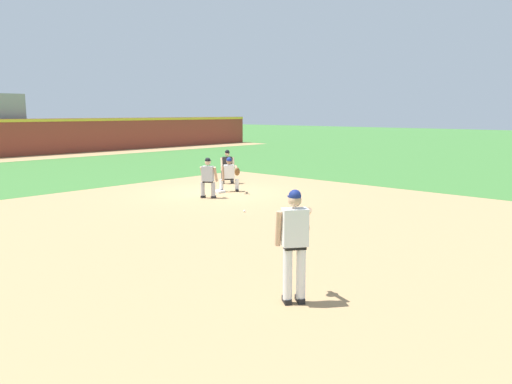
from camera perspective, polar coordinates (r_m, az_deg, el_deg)
ground_plane at (r=19.16m, az=-4.28°, el=-0.09°), size 160.00×160.00×0.00m
infield_dirt_patch at (r=13.62m, az=-1.72°, el=-3.84°), size 18.00×18.00×0.01m
warning_track_strip at (r=36.30m, az=-26.60°, el=3.32°), size 48.00×3.20×0.01m
first_base_bag at (r=19.16m, az=-4.28°, el=0.05°), size 0.38×0.38×0.09m
baseball at (r=15.40m, az=-1.34°, el=-2.19°), size 0.07×0.07×0.07m
pitcher at (r=7.99m, az=4.48°, el=-5.39°), size 0.85×0.55×1.86m
first_baseman at (r=19.27m, az=-3.01°, el=2.17°), size 0.71×1.09×1.34m
baserunner at (r=17.89m, az=-5.52°, el=1.80°), size 0.62×0.67×1.46m
umpire at (r=21.55m, az=-3.29°, el=3.07°), size 0.68×0.66×1.46m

